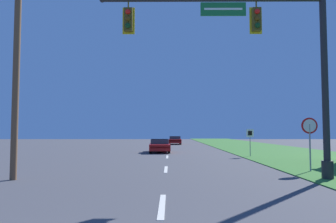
{
  "coord_description": "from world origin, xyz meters",
  "views": [
    {
      "loc": [
        0.2,
        -2.45,
        1.88
      ],
      "look_at": [
        0.0,
        32.8,
        4.06
      ],
      "focal_mm": 35.0,
      "sensor_mm": 36.0,
      "label": 1
    }
  ],
  "objects_px": {
    "far_car": "(175,140)",
    "utility_pole_near": "(17,56)",
    "stop_sign": "(310,132)",
    "route_sign_post": "(250,136)",
    "signal_mast": "(270,56)",
    "car_ahead": "(160,146)"
  },
  "relations": [
    {
      "from": "route_sign_post",
      "to": "utility_pole_near",
      "type": "bearing_deg",
      "value": -135.6
    },
    {
      "from": "signal_mast",
      "to": "far_car",
      "type": "distance_m",
      "value": 36.45
    },
    {
      "from": "stop_sign",
      "to": "route_sign_post",
      "type": "bearing_deg",
      "value": 93.23
    },
    {
      "from": "car_ahead",
      "to": "stop_sign",
      "type": "relative_size",
      "value": 1.79
    },
    {
      "from": "stop_sign",
      "to": "car_ahead",
      "type": "bearing_deg",
      "value": 117.44
    },
    {
      "from": "signal_mast",
      "to": "stop_sign",
      "type": "bearing_deg",
      "value": 43.88
    },
    {
      "from": "stop_sign",
      "to": "utility_pole_near",
      "type": "height_order",
      "value": "utility_pole_near"
    },
    {
      "from": "far_car",
      "to": "utility_pole_near",
      "type": "distance_m",
      "value": 37.08
    },
    {
      "from": "utility_pole_near",
      "to": "car_ahead",
      "type": "bearing_deg",
      "value": 73.08
    },
    {
      "from": "far_car",
      "to": "car_ahead",
      "type": "bearing_deg",
      "value": -95.07
    },
    {
      "from": "signal_mast",
      "to": "utility_pole_near",
      "type": "relative_size",
      "value": 0.97
    },
    {
      "from": "utility_pole_near",
      "to": "signal_mast",
      "type": "bearing_deg",
      "value": 0.7
    },
    {
      "from": "signal_mast",
      "to": "far_car",
      "type": "relative_size",
      "value": 2.1
    },
    {
      "from": "far_car",
      "to": "utility_pole_near",
      "type": "bearing_deg",
      "value": -100.78
    },
    {
      "from": "signal_mast",
      "to": "car_ahead",
      "type": "bearing_deg",
      "value": 106.28
    },
    {
      "from": "car_ahead",
      "to": "signal_mast",
      "type": "bearing_deg",
      "value": -73.72
    },
    {
      "from": "route_sign_post",
      "to": "stop_sign",
      "type": "bearing_deg",
      "value": -86.77
    },
    {
      "from": "far_car",
      "to": "utility_pole_near",
      "type": "relative_size",
      "value": 0.46
    },
    {
      "from": "far_car",
      "to": "stop_sign",
      "type": "height_order",
      "value": "stop_sign"
    },
    {
      "from": "car_ahead",
      "to": "far_car",
      "type": "xyz_separation_m",
      "value": [
        1.69,
        19.09,
        0.0
      ]
    },
    {
      "from": "stop_sign",
      "to": "route_sign_post",
      "type": "height_order",
      "value": "stop_sign"
    },
    {
      "from": "car_ahead",
      "to": "stop_sign",
      "type": "height_order",
      "value": "stop_sign"
    }
  ]
}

